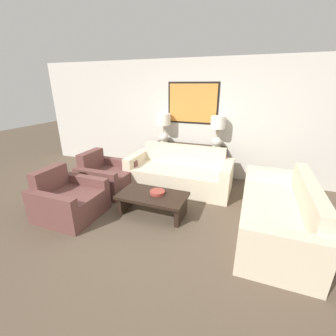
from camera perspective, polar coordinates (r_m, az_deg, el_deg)
The scene contains 11 objects.
ground_plane at distance 3.69m, azimuth -4.79°, elevation -14.30°, with size 20.00×20.00×0.00m, color brown.
back_wall at distance 5.44m, azimuth 6.30°, elevation 12.21°, with size 8.32×0.12×2.65m.
console_table at distance 5.43m, azimuth 5.23°, elevation 1.93°, with size 1.67×0.34×0.77m.
table_lamp_left at distance 5.42m, azimuth -1.07°, elevation 10.99°, with size 0.32×0.32×0.69m.
table_lamp_right at distance 5.10m, azimuth 12.53°, elevation 9.90°, with size 0.32×0.32×0.69m.
couch_by_back_wall at distance 4.82m, azimuth 2.90°, elevation -1.59°, with size 2.16×0.94×0.86m.
couch_by_side at distance 3.75m, azimuth 26.12°, elevation -10.67°, with size 0.94×2.16×0.86m.
coffee_table at distance 3.85m, azimuth -3.94°, elevation -7.96°, with size 1.15×0.63×0.37m.
decorative_bowl at distance 3.82m, azimuth -2.70°, elevation -6.17°, with size 0.26×0.26×0.05m.
armchair_near_back_wall at distance 4.88m, azimuth -15.40°, elevation -2.32°, with size 0.94×0.92×0.81m.
armchair_near_camera at distance 4.16m, azimuth -23.89°, elevation -7.52°, with size 0.94×0.92×0.81m.
Camera 1 is at (1.35, -2.72, 2.10)m, focal length 24.00 mm.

